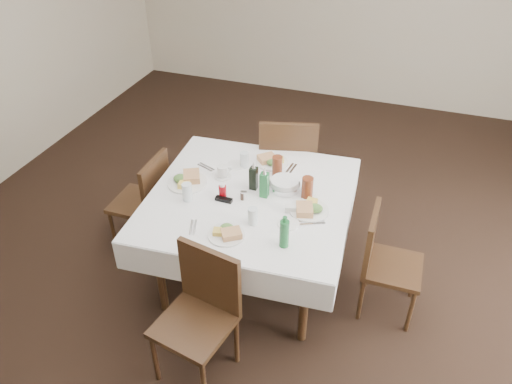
% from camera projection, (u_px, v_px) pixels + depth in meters
% --- Properties ---
extents(ground_plane, '(7.00, 7.00, 0.00)m').
position_uv_depth(ground_plane, '(276.00, 278.00, 3.92)').
color(ground_plane, black).
extents(room_shell, '(6.04, 7.04, 2.80)m').
position_uv_depth(room_shell, '(283.00, 70.00, 2.92)').
color(room_shell, beige).
rests_on(room_shell, ground).
extents(dining_table, '(1.50, 1.50, 0.76)m').
position_uv_depth(dining_table, '(250.00, 204.00, 3.56)').
color(dining_table, '#321B11').
rests_on(dining_table, ground).
extents(chair_north, '(0.57, 0.57, 1.00)m').
position_uv_depth(chair_north, '(288.00, 162.00, 4.24)').
color(chair_north, '#321B11').
rests_on(chair_north, ground).
extents(chair_south, '(0.50, 0.50, 0.89)m').
position_uv_depth(chair_south, '(202.00, 307.00, 3.01)').
color(chair_south, '#321B11').
rests_on(chair_south, ground).
extents(chair_east, '(0.39, 0.39, 0.83)m').
position_uv_depth(chair_east, '(382.00, 257.00, 3.43)').
color(chair_east, '#321B11').
rests_on(chair_east, ground).
extents(chair_west, '(0.40, 0.40, 0.85)m').
position_uv_depth(chair_west, '(147.00, 197.00, 3.97)').
color(chair_west, '#321B11').
rests_on(chair_west, ground).
extents(meal_north, '(0.25, 0.25, 0.06)m').
position_uv_depth(meal_north, '(271.00, 161.00, 3.85)').
color(meal_north, white).
rests_on(meal_north, dining_table).
extents(meal_south, '(0.24, 0.24, 0.05)m').
position_uv_depth(meal_south, '(227.00, 233.00, 3.16)').
color(meal_south, white).
rests_on(meal_south, dining_table).
extents(meal_east, '(0.27, 0.27, 0.06)m').
position_uv_depth(meal_east, '(309.00, 209.00, 3.36)').
color(meal_east, white).
rests_on(meal_east, dining_table).
extents(meal_west, '(0.29, 0.29, 0.06)m').
position_uv_depth(meal_west, '(187.00, 180.00, 3.63)').
color(meal_west, white).
rests_on(meal_west, dining_table).
extents(side_plate_a, '(0.14, 0.14, 0.01)m').
position_uv_depth(side_plate_a, '(236.00, 165.00, 3.83)').
color(side_plate_a, white).
rests_on(side_plate_a, dining_table).
extents(side_plate_b, '(0.14, 0.14, 0.01)m').
position_uv_depth(side_plate_b, '(288.00, 224.00, 3.25)').
color(side_plate_b, white).
rests_on(side_plate_b, dining_table).
extents(water_n, '(0.07, 0.07, 0.12)m').
position_uv_depth(water_n, '(244.00, 160.00, 3.79)').
color(water_n, silver).
rests_on(water_n, dining_table).
extents(water_s, '(0.06, 0.06, 0.12)m').
position_uv_depth(water_s, '(253.00, 216.00, 3.23)').
color(water_s, silver).
rests_on(water_s, dining_table).
extents(water_e, '(0.06, 0.06, 0.11)m').
position_uv_depth(water_e, '(308.00, 185.00, 3.53)').
color(water_e, silver).
rests_on(water_e, dining_table).
extents(water_w, '(0.07, 0.07, 0.13)m').
position_uv_depth(water_w, '(187.00, 192.00, 3.44)').
color(water_w, silver).
rests_on(water_w, dining_table).
extents(iced_tea_a, '(0.08, 0.08, 0.16)m').
position_uv_depth(iced_tea_a, '(277.00, 166.00, 3.69)').
color(iced_tea_a, maroon).
rests_on(iced_tea_a, dining_table).
extents(iced_tea_b, '(0.08, 0.08, 0.17)m').
position_uv_depth(iced_tea_b, '(307.00, 188.00, 3.45)').
color(iced_tea_b, maroon).
rests_on(iced_tea_b, dining_table).
extents(bread_basket, '(0.23, 0.23, 0.07)m').
position_uv_depth(bread_basket, '(285.00, 184.00, 3.57)').
color(bread_basket, silver).
rests_on(bread_basket, dining_table).
extents(oil_cruet_dark, '(0.05, 0.05, 0.22)m').
position_uv_depth(oil_cruet_dark, '(254.00, 177.00, 3.54)').
color(oil_cruet_dark, black).
rests_on(oil_cruet_dark, dining_table).
extents(oil_cruet_green, '(0.06, 0.06, 0.24)m').
position_uv_depth(oil_cruet_green, '(264.00, 184.00, 3.46)').
color(oil_cruet_green, '#216F37').
rests_on(oil_cruet_green, dining_table).
extents(ketchup_bottle, '(0.05, 0.05, 0.11)m').
position_uv_depth(ketchup_bottle, '(223.00, 191.00, 3.47)').
color(ketchup_bottle, '#91050D').
rests_on(ketchup_bottle, dining_table).
extents(salt_shaker, '(0.03, 0.03, 0.07)m').
position_uv_depth(salt_shaker, '(245.00, 196.00, 3.46)').
color(salt_shaker, white).
rests_on(salt_shaker, dining_table).
extents(pepper_shaker, '(0.03, 0.03, 0.07)m').
position_uv_depth(pepper_shaker, '(242.00, 195.00, 3.46)').
color(pepper_shaker, '#412D23').
rests_on(pepper_shaker, dining_table).
extents(coffee_mug, '(0.13, 0.13, 0.09)m').
position_uv_depth(coffee_mug, '(223.00, 172.00, 3.69)').
color(coffee_mug, white).
rests_on(coffee_mug, dining_table).
extents(sunglasses, '(0.12, 0.04, 0.03)m').
position_uv_depth(sunglasses, '(224.00, 200.00, 3.46)').
color(sunglasses, black).
rests_on(sunglasses, dining_table).
extents(green_bottle, '(0.06, 0.06, 0.22)m').
position_uv_depth(green_bottle, '(284.00, 233.00, 3.03)').
color(green_bottle, '#216F37').
rests_on(green_bottle, dining_table).
extents(sugar_caddy, '(0.10, 0.07, 0.05)m').
position_uv_depth(sugar_caddy, '(292.00, 208.00, 3.36)').
color(sugar_caddy, white).
rests_on(sugar_caddy, dining_table).
extents(cutlery_n, '(0.06, 0.18, 0.01)m').
position_uv_depth(cutlery_n, '(291.00, 170.00, 3.78)').
color(cutlery_n, silver).
rests_on(cutlery_n, dining_table).
extents(cutlery_s, '(0.09, 0.16, 0.01)m').
position_uv_depth(cutlery_s, '(193.00, 227.00, 3.23)').
color(cutlery_s, silver).
rests_on(cutlery_s, dining_table).
extents(cutlery_e, '(0.20, 0.12, 0.01)m').
position_uv_depth(cutlery_e, '(310.00, 223.00, 3.27)').
color(cutlery_e, silver).
rests_on(cutlery_e, dining_table).
extents(cutlery_w, '(0.16, 0.09, 0.01)m').
position_uv_depth(cutlery_w, '(206.00, 167.00, 3.82)').
color(cutlery_w, silver).
rests_on(cutlery_w, dining_table).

